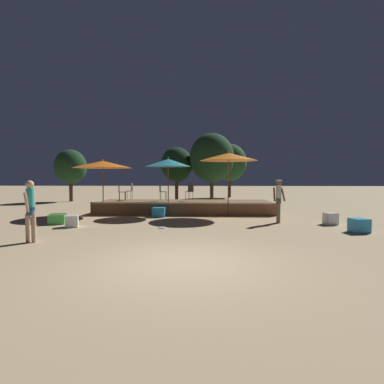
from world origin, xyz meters
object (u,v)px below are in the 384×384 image
background_tree_0 (212,158)px  background_tree_3 (230,163)px  frisbee_disc (162,228)px  patio_umbrella_2 (103,164)px  cube_seat_0 (330,219)px  bistro_chair_1 (161,190)px  cube_seat_3 (72,221)px  person_1 (30,208)px  background_tree_2 (71,167)px  cube_seat_2 (57,219)px  bistro_chair_3 (120,190)px  patio_umbrella_1 (228,157)px  person_0 (279,198)px  cube_seat_1 (159,212)px  bistro_chair_2 (190,190)px  cube_seat_4 (359,225)px  bistro_chair_0 (131,189)px  patio_umbrella_0 (168,163)px  background_tree_1 (177,165)px

background_tree_0 → background_tree_3: background_tree_0 is taller
frisbee_disc → patio_umbrella_2: bearing=132.8°
cube_seat_0 → bistro_chair_1: size_ratio=0.60×
cube_seat_0 → cube_seat_3: size_ratio=0.94×
person_1 → background_tree_2: 15.91m
cube_seat_2 → bistro_chair_3: 4.31m
patio_umbrella_2 → cube_seat_3: bearing=-89.5°
patio_umbrella_1 → cube_seat_2: size_ratio=4.04×
cube_seat_2 → cube_seat_0: bearing=1.3°
patio_umbrella_1 → person_0: size_ratio=1.75×
cube_seat_0 → cube_seat_3: (-10.21, -1.02, -0.01)m
background_tree_2 → background_tree_3: (13.00, 5.06, 0.55)m
cube_seat_0 → frisbee_disc: bearing=-170.3°
background_tree_2 → patio_umbrella_2: bearing=-57.1°
cube_seat_2 → cube_seat_3: size_ratio=1.38×
background_tree_2 → cube_seat_3: bearing=-65.7°
cube_seat_1 → background_tree_0: 9.87m
bistro_chair_2 → patio_umbrella_2: bearing=-17.2°
cube_seat_3 → background_tree_3: (7.52, 17.18, 3.08)m
frisbee_disc → cube_seat_4: bearing=-4.7°
bistro_chair_0 → bistro_chair_3: (-0.26, -1.18, 0.00)m
patio_umbrella_1 → bistro_chair_2: size_ratio=3.54×
background_tree_0 → background_tree_2: size_ratio=1.29×
background_tree_0 → bistro_chair_1: bearing=-113.4°
cube_seat_0 → bistro_chair_2: bistro_chair_2 is taller
cube_seat_4 → background_tree_0: bearing=110.5°
patio_umbrella_0 → person_1: size_ratio=1.60×
cube_seat_2 → background_tree_0: size_ratio=0.15×
cube_seat_3 → bistro_chair_3: (0.59, 4.66, 1.00)m
frisbee_disc → cube_seat_2: bearing=168.8°
person_0 → person_1: bearing=120.0°
person_1 → background_tree_3: size_ratio=0.36×
bistro_chair_1 → bistro_chair_2: 1.58m
bistro_chair_0 → patio_umbrella_1: bearing=68.4°
bistro_chair_3 → frisbee_disc: size_ratio=3.24×
patio_umbrella_2 → patio_umbrella_0: bearing=1.5°
bistro_chair_3 → background_tree_3: background_tree_3 is taller
patio_umbrella_2 → bistro_chair_0: (0.88, 2.13, -1.35)m
patio_umbrella_2 → background_tree_1: 9.68m
patio_umbrella_0 → frisbee_disc: (0.24, -3.92, -2.63)m
patio_umbrella_2 → background_tree_3: 15.46m
cube_seat_0 → bistro_chair_0: bearing=152.8°
patio_umbrella_0 → bistro_chair_0: bearing=140.0°
cube_seat_1 → bistro_chair_2: bearing=54.9°
patio_umbrella_1 → background_tree_2: bearing=143.7°
bistro_chair_3 → frisbee_disc: (2.92, -4.78, -1.20)m
bistro_chair_3 → cube_seat_2: bearing=138.1°
person_1 → background_tree_1: 16.04m
patio_umbrella_1 → cube_seat_1: 4.33m
patio_umbrella_0 → background_tree_3: size_ratio=0.58×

